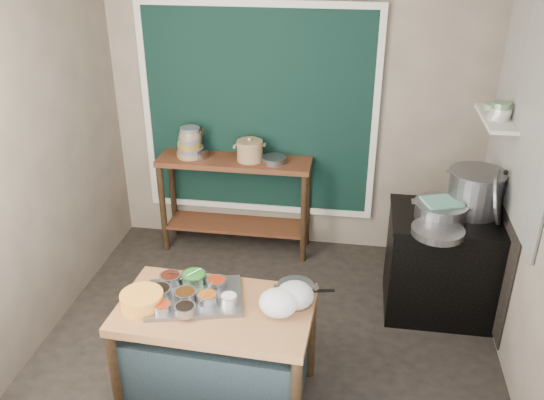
% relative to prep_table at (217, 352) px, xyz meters
% --- Properties ---
extents(floor, '(3.50, 3.00, 0.02)m').
position_rel_prep_table_xyz_m(floor, '(0.25, 0.71, -0.39)').
color(floor, '#2C2621').
rests_on(floor, ground).
extents(back_wall, '(3.50, 0.02, 2.80)m').
position_rel_prep_table_xyz_m(back_wall, '(0.25, 2.22, 1.02)').
color(back_wall, gray).
rests_on(back_wall, floor).
extents(left_wall, '(0.02, 3.00, 2.80)m').
position_rel_prep_table_xyz_m(left_wall, '(-1.51, 0.71, 1.02)').
color(left_wall, gray).
rests_on(left_wall, floor).
extents(right_wall, '(0.02, 3.00, 2.80)m').
position_rel_prep_table_xyz_m(right_wall, '(2.01, 0.71, 1.02)').
color(right_wall, gray).
rests_on(right_wall, floor).
extents(curtain_panel, '(2.10, 0.02, 1.90)m').
position_rel_prep_table_xyz_m(curtain_panel, '(-0.10, 2.18, 0.98)').
color(curtain_panel, black).
rests_on(curtain_panel, back_wall).
extents(curtain_frame, '(2.22, 0.03, 2.02)m').
position_rel_prep_table_xyz_m(curtain_frame, '(-0.10, 2.17, 0.98)').
color(curtain_frame, beige).
rests_on(curtain_frame, back_wall).
extents(tile_panel, '(0.02, 1.70, 1.70)m').
position_rel_prep_table_xyz_m(tile_panel, '(1.98, 1.26, 1.48)').
color(tile_panel, '#B2B2AA').
rests_on(tile_panel, right_wall).
extents(soot_patch, '(0.01, 1.30, 1.30)m').
position_rel_prep_table_xyz_m(soot_patch, '(1.99, 1.36, 0.32)').
color(soot_patch, black).
rests_on(soot_patch, right_wall).
extents(wall_shelf, '(0.22, 0.70, 0.03)m').
position_rel_prep_table_xyz_m(wall_shelf, '(1.88, 1.56, 1.23)').
color(wall_shelf, beige).
rests_on(wall_shelf, right_wall).
extents(prep_table, '(1.28, 0.77, 0.75)m').
position_rel_prep_table_xyz_m(prep_table, '(0.00, 0.00, 0.00)').
color(prep_table, '#946235').
rests_on(prep_table, floor).
extents(back_counter, '(1.45, 0.40, 0.95)m').
position_rel_prep_table_xyz_m(back_counter, '(-0.30, 1.99, 0.10)').
color(back_counter, '#5D2F1A').
rests_on(back_counter, floor).
extents(stove_block, '(0.90, 0.68, 0.85)m').
position_rel_prep_table_xyz_m(stove_block, '(1.60, 1.26, 0.05)').
color(stove_block, black).
rests_on(stove_block, floor).
extents(stove_top, '(0.92, 0.69, 0.03)m').
position_rel_prep_table_xyz_m(stove_top, '(1.60, 1.26, 0.49)').
color(stove_top, black).
rests_on(stove_top, stove_block).
extents(condiment_tray, '(0.70, 0.57, 0.03)m').
position_rel_prep_table_xyz_m(condiment_tray, '(-0.15, 0.06, 0.39)').
color(condiment_tray, gray).
rests_on(condiment_tray, prep_table).
extents(condiment_bowls, '(0.59, 0.49, 0.07)m').
position_rel_prep_table_xyz_m(condiment_bowls, '(-0.19, 0.07, 0.43)').
color(condiment_bowls, gray).
rests_on(condiment_bowls, condiment_tray).
extents(yellow_basin, '(0.29, 0.29, 0.11)m').
position_rel_prep_table_xyz_m(yellow_basin, '(-0.45, -0.08, 0.43)').
color(yellow_basin, '#BE742E').
rests_on(yellow_basin, prep_table).
extents(saucepan, '(0.29, 0.29, 0.13)m').
position_rel_prep_table_xyz_m(saucepan, '(0.50, 0.13, 0.44)').
color(saucepan, gray).
rests_on(saucepan, prep_table).
extents(plastic_bag_a, '(0.30, 0.27, 0.18)m').
position_rel_prep_table_xyz_m(plastic_bag_a, '(0.41, -0.02, 0.47)').
color(plastic_bag_a, white).
rests_on(plastic_bag_a, prep_table).
extents(plastic_bag_b, '(0.29, 0.26, 0.18)m').
position_rel_prep_table_xyz_m(plastic_bag_b, '(0.51, 0.08, 0.47)').
color(plastic_bag_b, white).
rests_on(plastic_bag_b, prep_table).
extents(bowl_stack, '(0.26, 0.26, 0.29)m').
position_rel_prep_table_xyz_m(bowl_stack, '(-0.72, 2.00, 0.70)').
color(bowl_stack, tan).
rests_on(bowl_stack, back_counter).
extents(utensil_cup, '(0.18, 0.18, 0.09)m').
position_rel_prep_table_xyz_m(utensil_cup, '(-0.62, 1.98, 0.62)').
color(utensil_cup, gray).
rests_on(utensil_cup, back_counter).
extents(ceramic_crock, '(0.32, 0.32, 0.17)m').
position_rel_prep_table_xyz_m(ceramic_crock, '(-0.15, 1.98, 0.66)').
color(ceramic_crock, '#987E53').
rests_on(ceramic_crock, back_counter).
extents(wide_bowl, '(0.26, 0.26, 0.06)m').
position_rel_prep_table_xyz_m(wide_bowl, '(0.08, 1.96, 0.60)').
color(wide_bowl, gray).
rests_on(wide_bowl, back_counter).
extents(stock_pot, '(0.58, 0.58, 0.35)m').
position_rel_prep_table_xyz_m(stock_pot, '(1.77, 1.36, 0.68)').
color(stock_pot, gray).
rests_on(stock_pot, stove_top).
extents(pot_lid, '(0.23, 0.45, 0.43)m').
position_rel_prep_table_xyz_m(pot_lid, '(1.92, 1.22, 0.72)').
color(pot_lid, gray).
rests_on(pot_lid, stove_top).
extents(steamer, '(0.48, 0.48, 0.14)m').
position_rel_prep_table_xyz_m(steamer, '(1.51, 1.21, 0.57)').
color(steamer, gray).
rests_on(steamer, stove_top).
extents(green_cloth, '(0.33, 0.29, 0.02)m').
position_rel_prep_table_xyz_m(green_cloth, '(1.51, 1.21, 0.65)').
color(green_cloth, '#66A49A').
rests_on(green_cloth, steamer).
extents(shallow_pan, '(0.47, 0.47, 0.05)m').
position_rel_prep_table_xyz_m(shallow_pan, '(1.46, 0.95, 0.53)').
color(shallow_pan, gray).
rests_on(shallow_pan, stove_top).
extents(shelf_bowl_stack, '(0.17, 0.17, 0.13)m').
position_rel_prep_table_xyz_m(shelf_bowl_stack, '(1.88, 1.49, 1.30)').
color(shelf_bowl_stack, silver).
rests_on(shelf_bowl_stack, wall_shelf).
extents(shelf_bowl_green, '(0.16, 0.16, 0.05)m').
position_rel_prep_table_xyz_m(shelf_bowl_green, '(1.88, 1.73, 1.26)').
color(shelf_bowl_green, gray).
rests_on(shelf_bowl_green, wall_shelf).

